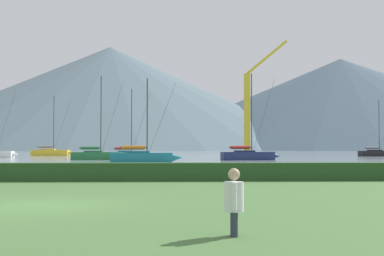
% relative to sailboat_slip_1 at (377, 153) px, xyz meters
% --- Properties ---
extents(ground_plane, '(1000.00, 1000.00, 0.00)m').
position_rel_sailboat_slip_1_xyz_m(ground_plane, '(-41.01, -79.76, -0.61)').
color(ground_plane, '#477038').
extents(harbor_water, '(320.00, 246.00, 0.00)m').
position_rel_sailboat_slip_1_xyz_m(harbor_water, '(-41.01, 57.24, -0.61)').
color(harbor_water, '#8C9EA3').
rests_on(harbor_water, ground_plane).
extents(hedge_line, '(80.00, 1.20, 0.88)m').
position_rel_sailboat_slip_1_xyz_m(hedge_line, '(-41.01, -68.76, -0.18)').
color(hedge_line, '#284C23').
rests_on(hedge_line, ground_plane).
extents(sailboat_slip_1, '(7.33, 2.65, 10.24)m').
position_rel_sailboat_slip_1_xyz_m(sailboat_slip_1, '(0.00, 0.00, 0.00)').
color(sailboat_slip_1, black).
rests_on(sailboat_slip_1, harbor_water).
extents(sailboat_slip_2, '(7.04, 2.60, 10.45)m').
position_rel_sailboat_slip_1_xyz_m(sailboat_slip_2, '(-43.77, -14.89, -0.02)').
color(sailboat_slip_2, '#19707A').
rests_on(sailboat_slip_2, harbor_water).
extents(sailboat_slip_5, '(7.36, 2.32, 11.03)m').
position_rel_sailboat_slip_1_xyz_m(sailboat_slip_5, '(-47.02, -25.13, 0.01)').
color(sailboat_slip_5, '#236B38').
rests_on(sailboat_slip_5, harbor_water).
extents(sailboat_slip_7, '(8.13, 2.48, 11.66)m').
position_rel_sailboat_slip_1_xyz_m(sailboat_slip_7, '(-60.67, 8.66, 0.08)').
color(sailboat_slip_7, gold).
rests_on(sailboat_slip_7, harbor_water).
extents(sailboat_slip_8, '(7.77, 2.87, 11.13)m').
position_rel_sailboat_slip_1_xyz_m(sailboat_slip_8, '(-27.54, -27.58, 0.04)').
color(sailboat_slip_8, navy).
rests_on(sailboat_slip_8, harbor_water).
extents(sailboat_slip_10, '(7.61, 2.27, 9.06)m').
position_rel_sailboat_slip_1_xyz_m(sailboat_slip_10, '(-40.40, -37.73, 0.02)').
color(sailboat_slip_10, '#19707A').
rests_on(sailboat_slip_10, harbor_water).
extents(person_seated_viewer, '(0.36, 0.57, 1.25)m').
position_rel_sailboat_slip_1_xyz_m(person_seated_viewer, '(-36.14, -85.02, 0.07)').
color(person_seated_viewer, '#2D3347').
rests_on(person_seated_viewer, ground_plane).
extents(dock_crane, '(6.90, 2.00, 17.12)m').
position_rel_sailboat_slip_1_xyz_m(dock_crane, '(-26.26, -19.41, 4.87)').
color(dock_crane, '#333338').
rests_on(dock_crane, ground_plane).
extents(distant_hill_west_ridge, '(303.94, 303.94, 64.42)m').
position_rel_sailboat_slip_1_xyz_m(distant_hill_west_ridge, '(82.43, 274.57, 31.60)').
color(distant_hill_west_ridge, '#425666').
rests_on(distant_hill_west_ridge, ground_plane).
extents(distant_hill_central_peak, '(300.96, 300.96, 70.92)m').
position_rel_sailboat_slip_1_xyz_m(distant_hill_central_peak, '(-79.74, 270.29, 34.85)').
color(distant_hill_central_peak, slate).
rests_on(distant_hill_central_peak, ground_plane).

